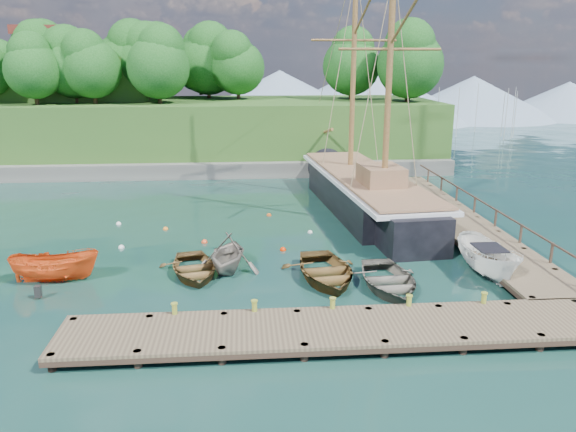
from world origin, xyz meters
The scene contains 24 objects.
ground centered at (0.00, 0.00, 0.00)m, with size 160.00×160.00×0.00m, color #12322C.
dock_near centered at (2.00, -6.50, 0.43)m, with size 20.00×3.20×1.10m.
dock_east centered at (11.50, 7.00, 0.43)m, with size 3.20×24.00×1.10m.
bollard_0 centered at (-4.00, -5.10, 0.00)m, with size 0.26×0.26×0.45m, color olive.
bollard_1 centered at (-1.00, -5.10, 0.00)m, with size 0.26×0.26×0.45m, color olive.
bollard_2 centered at (2.00, -5.10, 0.00)m, with size 0.26×0.26×0.45m, color olive.
bollard_3 centered at (5.00, -5.10, 0.00)m, with size 0.26×0.26×0.45m, color olive.
bollard_4 centered at (8.00, -5.10, 0.00)m, with size 0.26×0.26×0.45m, color olive.
rowboat_0 centered at (-3.75, 0.37, 0.00)m, with size 3.10×4.34×0.90m, color brown.
rowboat_1 centered at (-2.15, 0.90, 0.00)m, with size 3.19×3.69×1.94m, color slate.
rowboat_2 centered at (2.37, -0.71, 0.00)m, with size 3.62×5.07×1.05m, color brown.
rowboat_3 centered at (5.01, -1.92, 0.00)m, with size 3.43×4.80×0.99m, color #5A564C.
motorboat_orange centered at (-10.01, 0.10, 0.00)m, with size 1.53×4.06×1.57m, color #E75319.
cabin_boat_white centered at (10.00, -0.94, 0.00)m, with size 1.83×4.86×1.88m, color white.
schooner centered at (6.77, 11.17, 1.05)m, with size 6.31×26.15×18.91m.
mooring_buoy_0 centered at (-7.97, 4.60, 0.00)m, with size 0.33×0.33×0.33m, color white.
mooring_buoy_1 centered at (-3.55, 5.15, 0.00)m, with size 0.35×0.35×0.35m, color #E6481E.
mooring_buoy_2 centered at (0.71, 3.51, 0.00)m, with size 0.33×0.33×0.33m, color red.
mooring_buoy_3 centered at (2.52, 6.51, 0.00)m, with size 0.28×0.28×0.28m, color silver.
mooring_buoy_4 centered at (-6.02, 7.85, 0.00)m, with size 0.31×0.31×0.31m, color orange.
mooring_buoy_5 centered at (0.30, 10.40, 0.00)m, with size 0.31×0.31×0.31m, color #CF5016.
mooring_buoy_6 centered at (-9.05, 9.18, 0.00)m, with size 0.31×0.31×0.31m, color white.
headland centered at (-12.88, 31.36, 5.54)m, with size 51.00×19.31×12.90m.
distant_ridge centered at (4.30, 70.00, 4.35)m, with size 117.00×40.00×10.00m.
Camera 1 is at (-1.31, -24.70, 9.88)m, focal length 35.00 mm.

